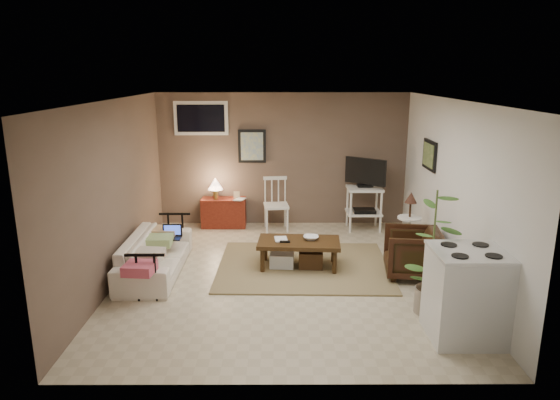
{
  "coord_description": "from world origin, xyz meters",
  "views": [
    {
      "loc": [
        -0.07,
        -6.45,
        2.74
      ],
      "look_at": [
        -0.05,
        0.35,
        0.99
      ],
      "focal_mm": 32.0,
      "sensor_mm": 36.0,
      "label": 1
    }
  ],
  "objects_px": {
    "coffee_table": "(298,252)",
    "armchair": "(412,251)",
    "stove": "(466,294)",
    "sofa": "(155,248)",
    "tv_stand": "(365,192)",
    "side_table": "(410,216)",
    "potted_plant": "(433,248)",
    "spindle_chair": "(276,206)",
    "red_console": "(223,210)"
  },
  "relations": [
    {
      "from": "coffee_table",
      "to": "armchair",
      "type": "height_order",
      "value": "armchair"
    },
    {
      "from": "tv_stand",
      "to": "armchair",
      "type": "xyz_separation_m",
      "value": [
        0.31,
        -2.13,
        -0.31
      ]
    },
    {
      "from": "side_table",
      "to": "armchair",
      "type": "bearing_deg",
      "value": -101.32
    },
    {
      "from": "sofa",
      "to": "stove",
      "type": "xyz_separation_m",
      "value": [
        3.69,
        -1.77,
        0.13
      ]
    },
    {
      "from": "spindle_chair",
      "to": "stove",
      "type": "distance_m",
      "value": 4.27
    },
    {
      "from": "sofa",
      "to": "armchair",
      "type": "xyz_separation_m",
      "value": [
        3.56,
        -0.13,
        0.01
      ]
    },
    {
      "from": "stove",
      "to": "spindle_chair",
      "type": "bearing_deg",
      "value": 118.03
    },
    {
      "from": "sofa",
      "to": "spindle_chair",
      "type": "relative_size",
      "value": 1.97
    },
    {
      "from": "side_table",
      "to": "stove",
      "type": "height_order",
      "value": "stove"
    },
    {
      "from": "side_table",
      "to": "spindle_chair",
      "type": "bearing_deg",
      "value": 148.7
    },
    {
      "from": "coffee_table",
      "to": "spindle_chair",
      "type": "xyz_separation_m",
      "value": [
        -0.33,
        1.83,
        0.19
      ]
    },
    {
      "from": "spindle_chair",
      "to": "potted_plant",
      "type": "height_order",
      "value": "potted_plant"
    },
    {
      "from": "coffee_table",
      "to": "sofa",
      "type": "height_order",
      "value": "sofa"
    },
    {
      "from": "coffee_table",
      "to": "tv_stand",
      "type": "relative_size",
      "value": 0.93
    },
    {
      "from": "armchair",
      "to": "potted_plant",
      "type": "bearing_deg",
      "value": 3.71
    },
    {
      "from": "red_console",
      "to": "stove",
      "type": "xyz_separation_m",
      "value": [
        2.97,
        -3.93,
        0.17
      ]
    },
    {
      "from": "sofa",
      "to": "armchair",
      "type": "height_order",
      "value": "armchair"
    },
    {
      "from": "red_console",
      "to": "tv_stand",
      "type": "height_order",
      "value": "tv_stand"
    },
    {
      "from": "sofa",
      "to": "potted_plant",
      "type": "xyz_separation_m",
      "value": [
        3.49,
        -1.21,
        0.44
      ]
    },
    {
      "from": "side_table",
      "to": "stove",
      "type": "xyz_separation_m",
      "value": [
        -0.05,
        -2.52,
        -0.12
      ]
    },
    {
      "from": "stove",
      "to": "side_table",
      "type": "bearing_deg",
      "value": 88.95
    },
    {
      "from": "armchair",
      "to": "stove",
      "type": "relative_size",
      "value": 0.75
    },
    {
      "from": "sofa",
      "to": "armchair",
      "type": "relative_size",
      "value": 2.49
    },
    {
      "from": "sofa",
      "to": "potted_plant",
      "type": "relative_size",
      "value": 1.23
    },
    {
      "from": "tv_stand",
      "to": "stove",
      "type": "distance_m",
      "value": 3.8
    },
    {
      "from": "red_console",
      "to": "side_table",
      "type": "bearing_deg",
      "value": -24.99
    },
    {
      "from": "spindle_chair",
      "to": "coffee_table",
      "type": "bearing_deg",
      "value": -79.93
    },
    {
      "from": "tv_stand",
      "to": "coffee_table",
      "type": "bearing_deg",
      "value": -124.1
    },
    {
      "from": "side_table",
      "to": "coffee_table",
      "type": "bearing_deg",
      "value": -161.27
    },
    {
      "from": "sofa",
      "to": "side_table",
      "type": "bearing_deg",
      "value": -78.63
    },
    {
      "from": "sofa",
      "to": "tv_stand",
      "type": "distance_m",
      "value": 3.83
    },
    {
      "from": "potted_plant",
      "to": "sofa",
      "type": "bearing_deg",
      "value": 160.92
    },
    {
      "from": "sofa",
      "to": "tv_stand",
      "type": "xyz_separation_m",
      "value": [
        3.25,
        2.0,
        0.32
      ]
    },
    {
      "from": "stove",
      "to": "potted_plant",
      "type": "bearing_deg",
      "value": 109.7
    },
    {
      "from": "potted_plant",
      "to": "side_table",
      "type": "bearing_deg",
      "value": 82.76
    },
    {
      "from": "coffee_table",
      "to": "potted_plant",
      "type": "distance_m",
      "value": 2.09
    },
    {
      "from": "tv_stand",
      "to": "armchair",
      "type": "distance_m",
      "value": 2.17
    },
    {
      "from": "spindle_chair",
      "to": "armchair",
      "type": "xyz_separation_m",
      "value": [
        1.88,
        -2.13,
        -0.07
      ]
    },
    {
      "from": "coffee_table",
      "to": "armchair",
      "type": "bearing_deg",
      "value": -10.73
    },
    {
      "from": "red_console",
      "to": "spindle_chair",
      "type": "xyz_separation_m",
      "value": [
        0.97,
        -0.16,
        0.12
      ]
    },
    {
      "from": "sofa",
      "to": "tv_stand",
      "type": "height_order",
      "value": "tv_stand"
    },
    {
      "from": "red_console",
      "to": "side_table",
      "type": "height_order",
      "value": "side_table"
    },
    {
      "from": "spindle_chair",
      "to": "potted_plant",
      "type": "bearing_deg",
      "value": -60.62
    },
    {
      "from": "spindle_chair",
      "to": "side_table",
      "type": "bearing_deg",
      "value": -31.3
    },
    {
      "from": "armchair",
      "to": "stove",
      "type": "bearing_deg",
      "value": 12.08
    },
    {
      "from": "red_console",
      "to": "spindle_chair",
      "type": "distance_m",
      "value": 0.99
    },
    {
      "from": "armchair",
      "to": "spindle_chair",
      "type": "bearing_deg",
      "value": -131.02
    },
    {
      "from": "armchair",
      "to": "side_table",
      "type": "bearing_deg",
      "value": 176.24
    },
    {
      "from": "spindle_chair",
      "to": "tv_stand",
      "type": "height_order",
      "value": "tv_stand"
    },
    {
      "from": "spindle_chair",
      "to": "red_console",
      "type": "bearing_deg",
      "value": 170.68
    }
  ]
}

